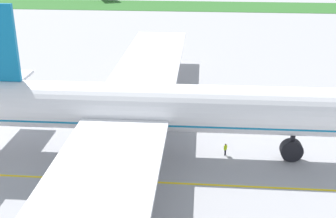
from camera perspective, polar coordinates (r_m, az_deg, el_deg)
ground_plane at (r=52.10m, az=-6.73°, el=-7.02°), size 600.00×600.00×0.00m
apron_taxi_line at (r=48.85m, az=-7.62°, el=-9.20°), size 280.00×0.36×0.01m
grass_median_strip at (r=164.94m, az=1.44°, el=13.32°), size 320.00×24.00×0.10m
airliner_foreground at (r=51.16m, az=-3.56°, el=0.12°), size 54.67×86.45×17.99m
ground_crew_wingwalker_port at (r=53.46m, az=7.52°, el=-5.12°), size 0.42×0.47×1.56m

